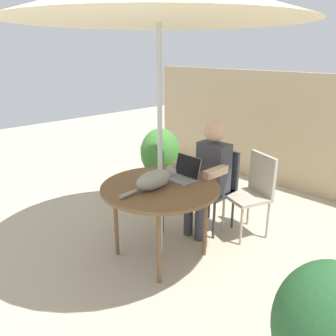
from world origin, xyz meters
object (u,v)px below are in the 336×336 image
at_px(potted_plant_near_fence, 160,157).
at_px(chair_empty, 254,188).
at_px(patio_table, 160,191).
at_px(chair_occupied, 217,182).
at_px(person_seated, 209,171).
at_px(potted_plant_by_chair, 327,336).
at_px(cat, 156,179).
at_px(laptop, 184,172).

bearing_deg(potted_plant_near_fence, chair_empty, -4.31).
xyz_separation_m(patio_table, chair_occupied, (0.00, 0.87, -0.15)).
bearing_deg(person_seated, potted_plant_by_chair, -33.13).
relative_size(chair_empty, cat, 1.38).
bearing_deg(cat, person_seated, 90.31).
distance_m(potted_plant_near_fence, potted_plant_by_chair, 3.34).
bearing_deg(cat, laptop, 87.53).
height_order(chair_empty, potted_plant_near_fence, potted_plant_near_fence).
bearing_deg(potted_plant_by_chair, chair_empty, 133.44).
height_order(patio_table, laptop, laptop).
distance_m(chair_occupied, person_seated, 0.23).
bearing_deg(person_seated, cat, -89.69).
relative_size(chair_empty, person_seated, 0.73).
relative_size(chair_occupied, potted_plant_near_fence, 0.99).
xyz_separation_m(patio_table, chair_empty, (0.38, 1.01, -0.15)).
distance_m(chair_empty, potted_plant_by_chair, 1.98).
bearing_deg(potted_plant_near_fence, laptop, -34.02).
xyz_separation_m(chair_empty, potted_plant_near_fence, (-1.60, 0.12, -0.03)).
xyz_separation_m(potted_plant_near_fence, potted_plant_by_chair, (2.96, -1.56, 0.01)).
relative_size(chair_occupied, cat, 1.38).
bearing_deg(potted_plant_by_chair, laptop, 157.28).
distance_m(laptop, potted_plant_by_chair, 1.89).
relative_size(laptop, cat, 0.47).
xyz_separation_m(chair_empty, laptop, (-0.36, -0.71, 0.27)).
bearing_deg(cat, potted_plant_near_fence, 135.60).
height_order(patio_table, potted_plant_by_chair, potted_plant_by_chair).
bearing_deg(person_seated, laptop, -87.27).
relative_size(chair_empty, laptop, 2.97).
xyz_separation_m(chair_occupied, chair_empty, (0.38, 0.14, 0.00)).
xyz_separation_m(laptop, potted_plant_near_fence, (-1.24, 0.83, -0.30)).
distance_m(person_seated, laptop, 0.43).
height_order(person_seated, laptop, person_seated).
height_order(patio_table, potted_plant_near_fence, potted_plant_near_fence).
distance_m(person_seated, potted_plant_by_chair, 2.09).
bearing_deg(potted_plant_near_fence, chair_occupied, -12.12).
bearing_deg(laptop, potted_plant_by_chair, -22.72).
bearing_deg(chair_empty, chair_occupied, -159.75).
bearing_deg(cat, chair_empty, 70.66).
distance_m(cat, potted_plant_by_chair, 1.80).
xyz_separation_m(person_seated, laptop, (0.02, -0.42, 0.10)).
distance_m(chair_occupied, potted_plant_by_chair, 2.17).
height_order(chair_occupied, potted_plant_by_chair, potted_plant_by_chair).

